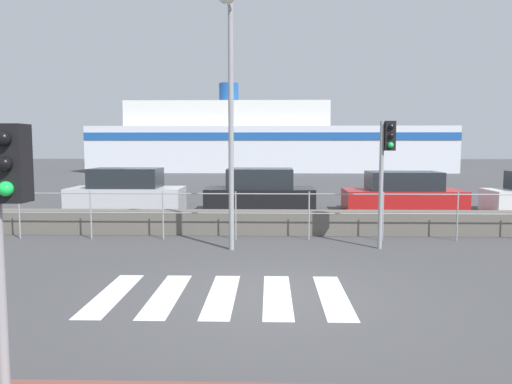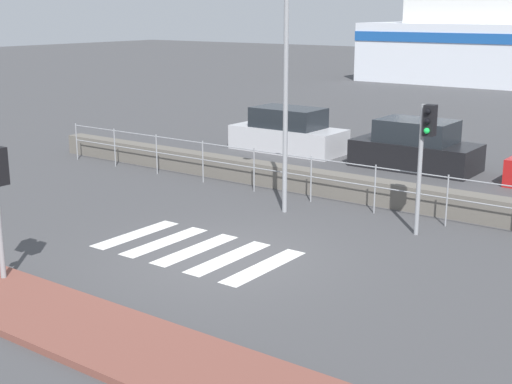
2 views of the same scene
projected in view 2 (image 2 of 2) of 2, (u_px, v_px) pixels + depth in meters
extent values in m
plane|color=#424244|center=(226.00, 257.00, 14.76)|extent=(160.00, 160.00, 0.00)
cube|color=brown|center=(69.00, 323.00, 11.54)|extent=(24.00, 1.80, 0.12)
cube|color=silver|center=(136.00, 234.00, 16.27)|extent=(0.45, 2.40, 0.01)
cube|color=silver|center=(165.00, 242.00, 15.76)|extent=(0.45, 2.40, 0.01)
cube|color=silver|center=(196.00, 249.00, 15.24)|extent=(0.45, 2.40, 0.01)
cube|color=silver|center=(229.00, 258.00, 14.73)|extent=(0.45, 2.40, 0.01)
cube|color=silver|center=(264.00, 267.00, 14.21)|extent=(0.45, 2.40, 0.01)
cube|color=#605B54|center=(358.00, 189.00, 19.12)|extent=(22.98, 0.55, 0.64)
cylinder|color=gray|center=(343.00, 163.00, 18.22)|extent=(20.68, 0.03, 0.03)
cylinder|color=gray|center=(342.00, 182.00, 18.34)|extent=(20.68, 0.03, 0.03)
cylinder|color=gray|center=(77.00, 142.00, 24.27)|extent=(0.04, 0.04, 1.25)
cylinder|color=gray|center=(115.00, 148.00, 23.20)|extent=(0.04, 0.04, 1.25)
cylinder|color=gray|center=(157.00, 154.00, 22.12)|extent=(0.04, 0.04, 1.25)
cylinder|color=gray|center=(203.00, 162.00, 21.05)|extent=(0.04, 0.04, 1.25)
cylinder|color=gray|center=(254.00, 170.00, 19.97)|extent=(0.04, 0.04, 1.25)
cylinder|color=gray|center=(311.00, 179.00, 18.90)|extent=(0.04, 0.04, 1.25)
cylinder|color=gray|center=(375.00, 189.00, 17.82)|extent=(0.04, 0.04, 1.25)
cylinder|color=gray|center=(447.00, 201.00, 16.75)|extent=(0.04, 0.04, 1.25)
cylinder|color=gray|center=(420.00, 171.00, 15.90)|extent=(0.10, 0.10, 2.98)
cube|color=black|center=(430.00, 120.00, 15.52)|extent=(0.24, 0.24, 0.68)
sphere|color=black|center=(428.00, 111.00, 15.36)|extent=(0.13, 0.13, 0.13)
sphere|color=black|center=(427.00, 121.00, 15.41)|extent=(0.13, 0.13, 0.13)
sphere|color=#19D84C|center=(427.00, 131.00, 15.46)|extent=(0.13, 0.13, 0.13)
cylinder|color=gray|center=(286.00, 102.00, 17.40)|extent=(0.12, 0.12, 5.59)
cube|color=#BCBCC1|center=(288.00, 139.00, 25.81)|extent=(4.15, 1.74, 0.87)
cube|color=#1E2328|center=(288.00, 117.00, 25.61)|extent=(2.49, 1.54, 0.71)
cube|color=black|center=(415.00, 155.00, 22.98)|extent=(3.96, 1.86, 0.87)
cube|color=#1E2328|center=(417.00, 131.00, 22.79)|extent=(2.38, 1.64, 0.71)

